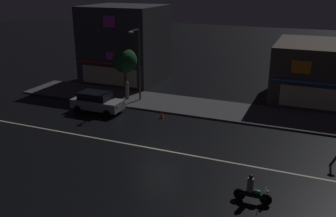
# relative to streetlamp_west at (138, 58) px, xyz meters

# --- Properties ---
(ground_plane) EXTENTS (140.00, 140.00, 0.00)m
(ground_plane) POSITION_rel_streetlamp_west_xyz_m (5.72, -8.51, -3.98)
(ground_plane) COLOR black
(lane_divider_stripe) EXTENTS (33.08, 0.16, 0.01)m
(lane_divider_stripe) POSITION_rel_streetlamp_west_xyz_m (5.72, -8.51, -3.98)
(lane_divider_stripe) COLOR beige
(lane_divider_stripe) RESTS_ON ground
(sidewalk_far) EXTENTS (34.82, 4.72, 0.14)m
(sidewalk_far) POSITION_rel_streetlamp_west_xyz_m (5.72, 0.39, -3.91)
(sidewalk_far) COLOR #4C4C4F
(sidewalk_far) RESTS_ON ground
(storefront_left_block) EXTENTS (7.80, 7.29, 8.00)m
(storefront_left_block) POSITION_rel_streetlamp_west_xyz_m (-4.73, 6.32, 0.01)
(storefront_left_block) COLOR #383A3F
(storefront_left_block) RESTS_ON ground
(storefront_center_block) EXTENTS (10.43, 8.92, 5.20)m
(storefront_center_block) POSITION_rel_streetlamp_west_xyz_m (16.16, 7.13, -1.38)
(storefront_center_block) COLOR #4C443A
(storefront_center_block) RESTS_ON ground
(streetlamp_west) EXTENTS (0.44, 1.64, 6.44)m
(streetlamp_west) POSITION_rel_streetlamp_west_xyz_m (0.00, 0.00, 0.00)
(streetlamp_west) COLOR #47494C
(streetlamp_west) RESTS_ON sidewalk_far
(pedestrian_on_sidewalk) EXTENTS (0.34, 0.34, 1.79)m
(pedestrian_on_sidewalk) POSITION_rel_streetlamp_west_xyz_m (-1.21, 0.04, -3.01)
(pedestrian_on_sidewalk) COLOR gray
(pedestrian_on_sidewalk) RESTS_ON sidewalk_far
(street_tree) EXTENTS (2.29, 2.29, 4.49)m
(street_tree) POSITION_rel_streetlamp_west_xyz_m (-1.81, 0.90, -0.52)
(street_tree) COLOR #473323
(street_tree) RESTS_ON sidewalk_far
(parked_car_near_kerb) EXTENTS (4.30, 1.98, 1.67)m
(parked_car_near_kerb) POSITION_rel_streetlamp_west_xyz_m (-2.05, -3.71, -3.11)
(parked_car_near_kerb) COLOR #9EA0A5
(parked_car_near_kerb) RESTS_ON ground
(motorcycle_lead) EXTENTS (1.90, 0.60, 1.52)m
(motorcycle_lead) POSITION_rel_streetlamp_west_xyz_m (12.39, -12.22, -3.35)
(motorcycle_lead) COLOR black
(motorcycle_lead) RESTS_ON ground
(traffic_cone) EXTENTS (0.36, 0.36, 0.55)m
(traffic_cone) POSITION_rel_streetlamp_west_xyz_m (3.60, -3.07, -3.71)
(traffic_cone) COLOR orange
(traffic_cone) RESTS_ON ground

